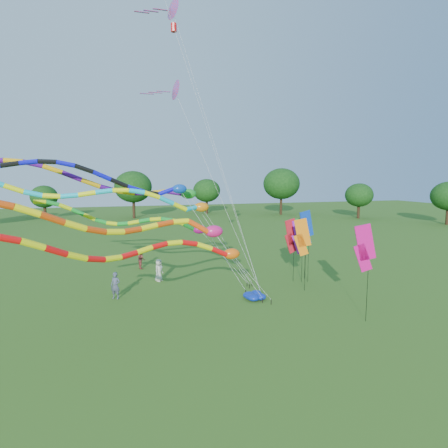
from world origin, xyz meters
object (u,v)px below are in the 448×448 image
object	(u,v)px
tube_kite_orange	(127,223)
blue_nylon_heap	(255,296)
person_a	(159,270)
person_b	(115,286)
person_c	(141,259)
tube_kite_red	(157,250)

from	to	relation	value
tube_kite_orange	blue_nylon_heap	size ratio (longest dim) A/B	9.71
person_a	person_b	world-z (taller)	person_b
person_b	person_c	xyz separation A→B (m)	(2.10, 7.31, -0.06)
blue_nylon_heap	person_b	distance (m)	8.55
tube_kite_red	person_c	distance (m)	13.99
person_a	tube_kite_red	bearing A→B (deg)	-147.75
blue_nylon_heap	person_c	world-z (taller)	person_c
blue_nylon_heap	person_c	distance (m)	11.56
tube_kite_red	person_a	xyz separation A→B (m)	(1.12, 9.43, -3.32)
blue_nylon_heap	person_b	bearing A→B (deg)	162.77
tube_kite_red	person_b	bearing A→B (deg)	85.82
tube_kite_red	person_a	distance (m)	10.06
person_b	person_c	world-z (taller)	person_b
blue_nylon_heap	person_a	world-z (taller)	person_a
tube_kite_orange	blue_nylon_heap	world-z (taller)	tube_kite_orange
person_a	person_c	distance (m)	4.24
tube_kite_orange	person_a	xyz separation A→B (m)	(2.39, 8.87, -4.53)
tube_kite_red	person_b	distance (m)	7.32
tube_kite_orange	person_b	world-z (taller)	tube_kite_orange
person_b	person_a	bearing A→B (deg)	75.53
blue_nylon_heap	person_a	size ratio (longest dim) A/B	0.98
person_b	tube_kite_orange	bearing A→B (deg)	-54.76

